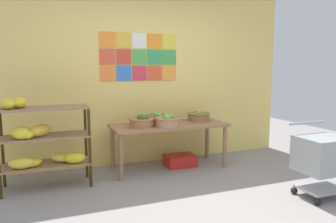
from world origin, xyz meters
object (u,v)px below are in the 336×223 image
Objects in this scene: fruit_basket_left at (142,121)px; fruit_basket_back_right at (167,121)px; banana_shelf_unit at (39,138)px; fruit_basket_centre at (159,117)px; display_table at (169,129)px; shopping_cart at (322,156)px; fruit_basket_back_left at (199,116)px; produce_crate_under_table at (180,160)px.

fruit_basket_left is 0.35m from fruit_basket_back_right.
banana_shelf_unit reaches higher than fruit_basket_back_right.
fruit_basket_centre is (1.66, 0.38, 0.11)m from banana_shelf_unit.
display_table is 2.01× the size of shopping_cart.
fruit_basket_centre is at bearing 36.60° from fruit_basket_left.
shopping_cart is at bearing -47.36° from fruit_basket_back_right.
display_table is at bearing 127.10° from shopping_cart.
fruit_basket_back_right is (-0.00, -0.35, 0.00)m from fruit_basket_centre.
fruit_basket_left is (-0.96, -0.16, 0.01)m from fruit_basket_back_left.
fruit_basket_back_right reaches higher than fruit_basket_back_left.
fruit_basket_back_right is 0.80× the size of produce_crate_under_table.
fruit_basket_back_right is (0.34, -0.10, 0.00)m from fruit_basket_left.
fruit_basket_centre is 0.63m from fruit_basket_back_left.
fruit_basket_centre reaches higher than fruit_basket_back_left.
banana_shelf_unit is 3.17× the size of fruit_basket_back_right.
fruit_basket_centre reaches higher than display_table.
fruit_basket_back_right reaches higher than produce_crate_under_table.
shopping_cart is (1.23, -1.62, -0.12)m from display_table.
shopping_cart is at bearing -42.71° from fruit_basket_left.
display_table is at bearing 6.43° from banana_shelf_unit.
display_table reaches higher than produce_crate_under_table.
fruit_basket_left is (-0.34, -0.25, 0.00)m from fruit_basket_centre.
produce_crate_under_table is (0.63, 0.10, -0.66)m from fruit_basket_left.
fruit_basket_left is at bearing 5.30° from banana_shelf_unit.
fruit_basket_back_right is 1.98m from shopping_cart.
fruit_basket_back_right is at bearing -144.97° from produce_crate_under_table.
fruit_basket_back_right is at bearing -16.09° from fruit_basket_left.
fruit_basket_back_right is at bearing 132.39° from shopping_cart.
fruit_basket_back_left is at bearing 9.16° from display_table.
produce_crate_under_table is (0.29, 0.20, -0.66)m from fruit_basket_back_right.
display_table is 0.55m from fruit_basket_back_left.
fruit_basket_left is at bearing -170.54° from fruit_basket_back_left.
fruit_basket_back_left is at bearing 9.46° from fruit_basket_left.
banana_shelf_unit is 1.33m from fruit_basket_left.
display_table is at bearing 61.35° from fruit_basket_back_right.
produce_crate_under_table is (0.28, -0.15, -0.65)m from fruit_basket_centre.
banana_shelf_unit is 3.25× the size of fruit_basket_centre.
fruit_basket_centre is 0.96× the size of fruit_basket_left.
fruit_basket_centre is at bearing 126.25° from shopping_cart.
fruit_basket_back_left is at bearing -8.54° from fruit_basket_centre.
display_table is (1.76, 0.20, -0.04)m from banana_shelf_unit.
banana_shelf_unit reaches higher than display_table.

